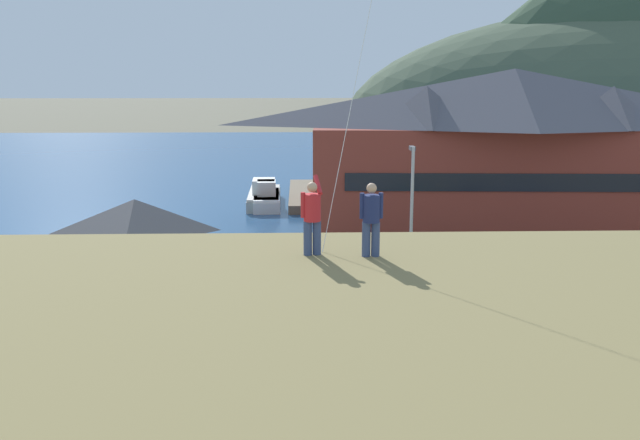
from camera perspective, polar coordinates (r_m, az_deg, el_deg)
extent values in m
plane|color=#66604C|center=(25.38, 2.04, -11.52)|extent=(600.00, 600.00, 0.00)
cube|color=slate|center=(30.01, 1.41, -7.63)|extent=(40.00, 20.00, 0.10)
cube|color=navy|center=(83.85, -0.64, 5.05)|extent=(360.00, 84.00, 0.03)
cube|color=brown|center=(46.95, 15.55, 3.38)|extent=(26.22, 9.51, 6.92)
cube|color=black|center=(42.98, 16.89, 3.01)|extent=(21.92, 1.26, 1.10)
pyramid|color=#4C4C56|center=(46.50, 15.92, 9.84)|extent=(27.81, 10.41, 3.66)
pyramid|color=#4C4C56|center=(44.02, 8.91, 9.36)|extent=(4.71, 4.71, 2.56)
pyramid|color=#4C4C56|center=(46.96, 23.28, 8.70)|extent=(4.71, 4.71, 2.56)
cube|color=#338475|center=(32.67, -14.99, -3.63)|extent=(5.41, 4.76, 3.11)
pyramid|color=#47474C|center=(32.15, -15.21, 0.35)|extent=(5.85, 5.23, 1.53)
cube|color=black|center=(30.71, -15.55, -5.58)|extent=(1.10, 0.15, 2.18)
cube|color=#70604C|center=(56.82, -0.96, 2.07)|extent=(3.20, 13.11, 0.70)
cube|color=#A8A399|center=(54.62, -4.68, 1.74)|extent=(2.57, 7.71, 0.90)
cube|color=#B7B2A8|center=(54.53, -4.69, 2.29)|extent=(2.50, 7.48, 0.16)
cube|color=silver|center=(53.86, -4.73, 2.85)|extent=(1.75, 2.33, 1.10)
cube|color=#A8A399|center=(57.33, 2.55, 2.26)|extent=(2.69, 7.37, 0.90)
cube|color=#B7B2A8|center=(57.25, 2.55, 2.78)|extent=(2.61, 7.15, 0.16)
cube|color=silver|center=(56.61, 2.57, 3.32)|extent=(1.73, 2.26, 1.10)
cube|color=silver|center=(53.62, -4.47, 1.55)|extent=(2.27, 6.37, 0.90)
cube|color=white|center=(53.52, -4.48, 2.11)|extent=(2.20, 6.18, 0.16)
cube|color=silver|center=(52.95, -4.50, 2.69)|extent=(1.48, 1.94, 1.10)
cube|color=navy|center=(26.95, -20.22, -8.97)|extent=(4.26, 1.94, 0.80)
cube|color=navy|center=(26.66, -20.02, -7.47)|extent=(2.15, 1.67, 0.70)
cube|color=black|center=(26.67, -20.01, -7.54)|extent=(2.20, 1.70, 0.32)
cylinder|color=black|center=(28.32, -22.31, -8.98)|extent=(0.65, 0.24, 0.64)
cylinder|color=black|center=(26.71, -23.56, -10.36)|extent=(0.65, 0.24, 0.64)
cylinder|color=black|center=(27.57, -16.86, -9.15)|extent=(0.65, 0.24, 0.64)
cylinder|color=black|center=(25.91, -17.78, -10.60)|extent=(0.65, 0.24, 0.64)
cube|color=#236633|center=(32.36, 11.14, -4.95)|extent=(4.24, 1.89, 0.80)
cube|color=#1E562B|center=(32.18, 11.46, -3.67)|extent=(2.14, 1.65, 0.70)
cube|color=black|center=(32.19, 11.46, -3.73)|extent=(2.18, 1.68, 0.32)
cylinder|color=black|center=(33.10, 8.48, -5.19)|extent=(0.64, 0.23, 0.64)
cylinder|color=black|center=(31.37, 8.99, -6.18)|extent=(0.64, 0.23, 0.64)
cylinder|color=black|center=(33.63, 13.09, -5.11)|extent=(0.64, 0.23, 0.64)
cylinder|color=black|center=(31.93, 13.85, -6.06)|extent=(0.64, 0.23, 0.64)
cylinder|color=black|center=(34.44, -25.04, -5.54)|extent=(0.65, 0.25, 0.64)
cube|color=#B28923|center=(26.54, -8.40, -8.66)|extent=(4.30, 2.06, 0.80)
cube|color=olive|center=(26.30, -8.78, -7.13)|extent=(2.20, 1.73, 0.70)
cube|color=black|center=(26.31, -8.78, -7.21)|extent=(2.24, 1.76, 0.32)
cylinder|color=black|center=(25.79, -5.40, -10.17)|extent=(0.65, 0.26, 0.64)
cylinder|color=black|center=(27.50, -5.41, -8.73)|extent=(0.65, 0.26, 0.64)
cylinder|color=black|center=(25.95, -11.54, -10.22)|extent=(0.65, 0.26, 0.64)
cylinder|color=black|center=(27.65, -11.14, -8.79)|extent=(0.65, 0.26, 0.64)
cube|color=slate|center=(30.83, -1.42, -5.58)|extent=(4.24, 1.89, 0.80)
cube|color=#5B5B5F|center=(30.62, -1.15, -4.23)|extent=(2.13, 1.64, 0.70)
cube|color=black|center=(30.63, -1.15, -4.30)|extent=(2.17, 1.68, 0.32)
cylinder|color=black|center=(31.82, -3.93, -5.79)|extent=(0.64, 0.23, 0.64)
cylinder|color=black|center=(30.08, -3.99, -6.86)|extent=(0.64, 0.23, 0.64)
cylinder|color=black|center=(31.89, 1.00, -5.73)|extent=(0.64, 0.23, 0.64)
cylinder|color=black|center=(30.15, 1.24, -6.79)|extent=(0.64, 0.23, 0.64)
cube|color=black|center=(32.42, 20.48, -5.47)|extent=(4.32, 2.10, 0.80)
cube|color=black|center=(32.14, 20.34, -4.21)|extent=(2.21, 1.75, 0.70)
cube|color=black|center=(32.15, 20.33, -4.27)|extent=(2.26, 1.78, 0.32)
cylinder|color=black|center=(32.39, 23.32, -6.46)|extent=(0.65, 0.27, 0.64)
cylinder|color=black|center=(33.92, 21.83, -5.52)|extent=(0.65, 0.27, 0.64)
cylinder|color=black|center=(31.17, 18.91, -6.82)|extent=(0.65, 0.27, 0.64)
cylinder|color=black|center=(32.76, 17.57, -5.82)|extent=(0.65, 0.27, 0.64)
cube|color=#B28923|center=(26.66, 17.51, -9.01)|extent=(4.26, 1.94, 0.80)
cube|color=olive|center=(26.46, 17.92, -7.47)|extent=(2.15, 1.67, 0.70)
cube|color=black|center=(26.47, 17.91, -7.54)|extent=(2.19, 1.70, 0.32)
cylinder|color=black|center=(27.17, 14.04, -9.31)|extent=(0.65, 0.24, 0.64)
cylinder|color=black|center=(25.55, 15.28, -10.77)|extent=(0.65, 0.24, 0.64)
cylinder|color=black|center=(28.09, 19.42, -8.93)|extent=(0.65, 0.24, 0.64)
cylinder|color=black|center=(26.54, 20.96, -10.29)|extent=(0.65, 0.24, 0.64)
cylinder|color=#ADADB2|center=(34.86, 7.68, 0.72)|extent=(0.16, 0.16, 6.55)
cube|color=#4C4C51|center=(34.73, 7.73, 5.97)|extent=(0.24, 0.70, 0.20)
cylinder|color=#384770|center=(16.05, -1.03, -1.53)|extent=(0.20, 0.20, 0.82)
cylinder|color=#384770|center=(16.09, -0.27, -1.48)|extent=(0.20, 0.20, 0.82)
cylinder|color=red|center=(15.91, -0.66, 1.05)|extent=(0.40, 0.40, 0.64)
sphere|color=tan|center=(15.83, -0.66, 2.76)|extent=(0.24, 0.24, 0.24)
cylinder|color=red|center=(16.04, -0.17, 2.95)|extent=(0.22, 0.57, 0.43)
cylinder|color=red|center=(15.85, -1.43, 1.27)|extent=(0.11, 0.11, 0.60)
cylinder|color=#384770|center=(15.96, 3.89, -1.62)|extent=(0.20, 0.20, 0.82)
cylinder|color=#384770|center=(16.00, 4.67, -1.61)|extent=(0.20, 0.20, 0.82)
cylinder|color=navy|center=(15.82, 4.32, 0.96)|extent=(0.40, 0.40, 0.64)
sphere|color=tan|center=(15.74, 4.35, 2.67)|extent=(0.24, 0.24, 0.24)
cylinder|color=navy|center=(15.78, 3.53, 1.19)|extent=(0.11, 0.11, 0.60)
cylinder|color=navy|center=(15.85, 5.11, 1.21)|extent=(0.11, 0.11, 0.60)
cylinder|color=silver|center=(17.97, 3.42, 13.48)|extent=(2.11, 4.06, 9.28)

